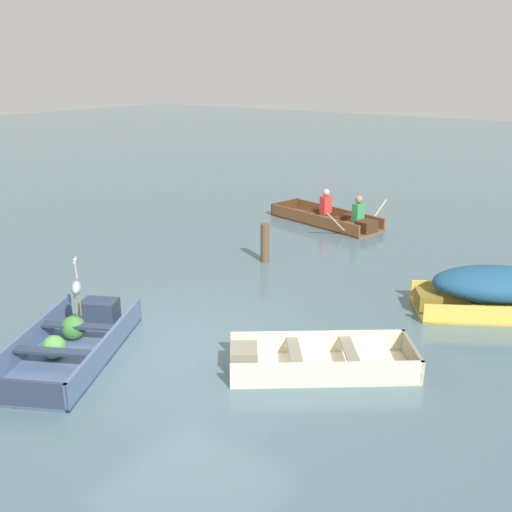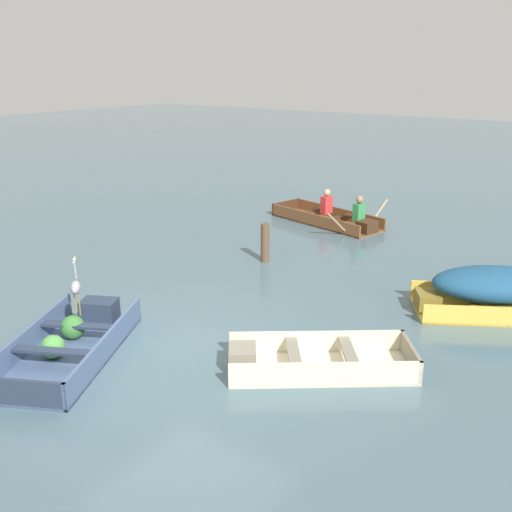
{
  "view_description": "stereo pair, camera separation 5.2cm",
  "coord_description": "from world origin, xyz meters",
  "px_view_note": "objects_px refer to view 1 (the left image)",
  "views": [
    {
      "loc": [
        5.14,
        -5.38,
        3.86
      ],
      "look_at": [
        -1.03,
        3.12,
        0.35
      ],
      "focal_mm": 40.0,
      "sensor_mm": 36.0,
      "label": 1
    },
    {
      "loc": [
        5.18,
        -5.34,
        3.86
      ],
      "look_at": [
        -1.03,
        3.12,
        0.35
      ],
      "focal_mm": 40.0,
      "sensor_mm": 36.0,
      "label": 2
    }
  ],
  "objects_px": {
    "skiff_yellow_mid_moored": "(494,288)",
    "heron_on_dinghy": "(76,286)",
    "rowboat_wooden_brown_with_crew": "(331,218)",
    "mooring_post": "(265,243)",
    "skiff_cream_near_moored": "(313,361)",
    "dinghy_slate_blue_foreground": "(72,342)"
  },
  "relations": [
    {
      "from": "rowboat_wooden_brown_with_crew",
      "to": "heron_on_dinghy",
      "type": "xyz_separation_m",
      "value": [
        0.16,
        -7.9,
        0.68
      ]
    },
    {
      "from": "skiff_yellow_mid_moored",
      "to": "mooring_post",
      "type": "distance_m",
      "value": 4.5
    },
    {
      "from": "dinghy_slate_blue_foreground",
      "to": "skiff_yellow_mid_moored",
      "type": "distance_m",
      "value": 6.64
    },
    {
      "from": "heron_on_dinghy",
      "to": "rowboat_wooden_brown_with_crew",
      "type": "bearing_deg",
      "value": 91.17
    },
    {
      "from": "skiff_cream_near_moored",
      "to": "rowboat_wooden_brown_with_crew",
      "type": "relative_size",
      "value": 0.8
    },
    {
      "from": "heron_on_dinghy",
      "to": "dinghy_slate_blue_foreground",
      "type": "bearing_deg",
      "value": -58.5
    },
    {
      "from": "mooring_post",
      "to": "heron_on_dinghy",
      "type": "bearing_deg",
      "value": -91.81
    },
    {
      "from": "dinghy_slate_blue_foreground",
      "to": "skiff_yellow_mid_moored",
      "type": "bearing_deg",
      "value": 47.77
    },
    {
      "from": "skiff_cream_near_moored",
      "to": "mooring_post",
      "type": "height_order",
      "value": "mooring_post"
    },
    {
      "from": "rowboat_wooden_brown_with_crew",
      "to": "mooring_post",
      "type": "height_order",
      "value": "rowboat_wooden_brown_with_crew"
    },
    {
      "from": "mooring_post",
      "to": "skiff_yellow_mid_moored",
      "type": "bearing_deg",
      "value": 1.06
    },
    {
      "from": "dinghy_slate_blue_foreground",
      "to": "skiff_cream_near_moored",
      "type": "bearing_deg",
      "value": 27.5
    },
    {
      "from": "rowboat_wooden_brown_with_crew",
      "to": "heron_on_dinghy",
      "type": "relative_size",
      "value": 3.76
    },
    {
      "from": "skiff_yellow_mid_moored",
      "to": "heron_on_dinghy",
      "type": "relative_size",
      "value": 3.19
    },
    {
      "from": "skiff_cream_near_moored",
      "to": "skiff_yellow_mid_moored",
      "type": "distance_m",
      "value": 3.64
    },
    {
      "from": "dinghy_slate_blue_foreground",
      "to": "heron_on_dinghy",
      "type": "bearing_deg",
      "value": 121.5
    },
    {
      "from": "rowboat_wooden_brown_with_crew",
      "to": "mooring_post",
      "type": "relative_size",
      "value": 3.9
    },
    {
      "from": "rowboat_wooden_brown_with_crew",
      "to": "mooring_post",
      "type": "xyz_separation_m",
      "value": [
        0.3,
        -3.38,
        0.23
      ]
    },
    {
      "from": "skiff_yellow_mid_moored",
      "to": "rowboat_wooden_brown_with_crew",
      "type": "bearing_deg",
      "value": 145.52
    },
    {
      "from": "skiff_yellow_mid_moored",
      "to": "heron_on_dinghy",
      "type": "bearing_deg",
      "value": -135.26
    },
    {
      "from": "skiff_yellow_mid_moored",
      "to": "rowboat_wooden_brown_with_crew",
      "type": "relative_size",
      "value": 0.85
    },
    {
      "from": "skiff_cream_near_moored",
      "to": "heron_on_dinghy",
      "type": "distance_m",
      "value": 3.54
    }
  ]
}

